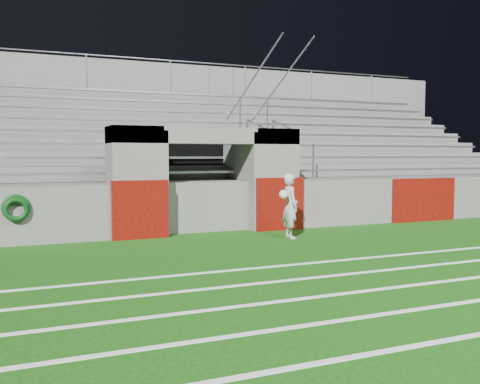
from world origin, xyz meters
name	(u,v)px	position (x,y,z in m)	size (l,w,h in m)	color
ground	(267,255)	(0.00, 0.00, 0.00)	(90.00, 90.00, 0.00)	#12450B
field_markings	(474,335)	(0.00, -5.00, 0.01)	(28.00, 8.09, 0.01)	white
stadium_structure	(160,168)	(0.00, 7.97, 1.49)	(26.00, 8.48, 5.42)	#5C5A57
goalkeeper_with_ball	(290,206)	(1.42, 1.70, 0.76)	(0.59, 0.59, 1.50)	#A9ACB2
hose_coil	(16,209)	(-4.42, 2.93, 0.81)	(0.57, 0.15, 0.57)	#0B3A0F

